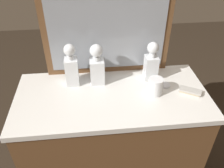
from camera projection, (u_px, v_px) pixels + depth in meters
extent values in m
cube|color=brown|center=(112.00, 141.00, 1.69)|extent=(1.14, 0.55, 0.79)
cube|color=silver|center=(112.00, 97.00, 1.45)|extent=(1.18, 0.57, 0.03)
cube|color=brown|center=(107.00, 31.00, 1.48)|extent=(0.81, 0.03, 0.59)
cube|color=gray|center=(108.00, 32.00, 1.47)|extent=(0.73, 0.01, 0.51)
cube|color=white|center=(151.00, 68.00, 1.53)|extent=(0.08, 0.08, 0.16)
cube|color=#8C4C14|center=(150.00, 71.00, 1.55)|extent=(0.07, 0.07, 0.11)
cylinder|color=white|center=(152.00, 55.00, 1.48)|extent=(0.04, 0.04, 0.03)
sphere|color=white|center=(153.00, 48.00, 1.45)|extent=(0.07, 0.07, 0.07)
cube|color=white|center=(72.00, 72.00, 1.48)|extent=(0.08, 0.08, 0.18)
cube|color=#8C4C14|center=(72.00, 75.00, 1.49)|extent=(0.07, 0.07, 0.13)
cylinder|color=white|center=(70.00, 57.00, 1.42)|extent=(0.04, 0.04, 0.03)
sphere|color=white|center=(69.00, 50.00, 1.39)|extent=(0.07, 0.07, 0.07)
cube|color=white|center=(97.00, 71.00, 1.50)|extent=(0.09, 0.09, 0.16)
cube|color=#8C4C14|center=(97.00, 76.00, 1.51)|extent=(0.08, 0.08, 0.10)
cylinder|color=white|center=(97.00, 58.00, 1.44)|extent=(0.05, 0.05, 0.03)
sphere|color=white|center=(96.00, 51.00, 1.41)|extent=(0.08, 0.08, 0.08)
cylinder|color=white|center=(155.00, 86.00, 1.42)|extent=(0.09, 0.09, 0.11)
cylinder|color=silver|center=(155.00, 93.00, 1.44)|extent=(0.08, 0.08, 0.01)
cube|color=#B7A88C|center=(190.00, 92.00, 1.45)|extent=(0.13, 0.10, 0.01)
cube|color=#B7B5AD|center=(190.00, 90.00, 1.44)|extent=(0.14, 0.11, 0.01)
cylinder|color=silver|center=(165.00, 85.00, 1.51)|extent=(0.06, 0.06, 0.01)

